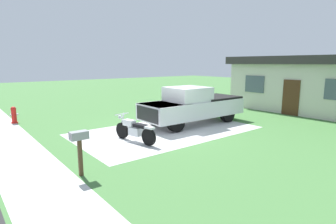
% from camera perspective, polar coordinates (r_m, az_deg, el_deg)
% --- Properties ---
extents(ground_plane, '(80.00, 80.00, 0.00)m').
position_cam_1_polar(ground_plane, '(12.51, -0.25, -3.97)').
color(ground_plane, '#45763C').
extents(driveway_pad, '(4.74, 8.17, 0.01)m').
position_cam_1_polar(driveway_pad, '(12.51, -0.25, -3.95)').
color(driveway_pad, beige).
rests_on(driveway_pad, ground).
extents(sidewalk_strip, '(36.00, 1.80, 0.01)m').
position_cam_1_polar(sidewalk_strip, '(10.11, -28.32, -8.70)').
color(sidewalk_strip, silver).
rests_on(sidewalk_strip, ground).
extents(motorcycle, '(2.20, 0.76, 1.09)m').
position_cam_1_polar(motorcycle, '(10.79, -7.05, -3.77)').
color(motorcycle, black).
rests_on(motorcycle, ground).
extents(pickup_truck, '(2.11, 5.67, 1.90)m').
position_cam_1_polar(pickup_truck, '(13.93, 5.47, 1.45)').
color(pickup_truck, black).
rests_on(pickup_truck, ground).
extents(fire_hydrant, '(0.32, 0.40, 0.87)m').
position_cam_1_polar(fire_hydrant, '(16.11, -29.61, -0.56)').
color(fire_hydrant, red).
rests_on(fire_hydrant, ground).
extents(mailbox, '(0.26, 0.48, 1.26)m').
position_cam_1_polar(mailbox, '(7.77, -18.12, -5.90)').
color(mailbox, '#4C3823').
rests_on(mailbox, ground).
extents(neighbor_house, '(9.60, 5.60, 3.50)m').
position_cam_1_polar(neighbor_house, '(19.92, 27.86, 5.38)').
color(neighbor_house, beige).
rests_on(neighbor_house, ground).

